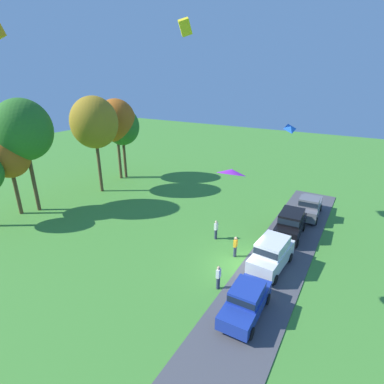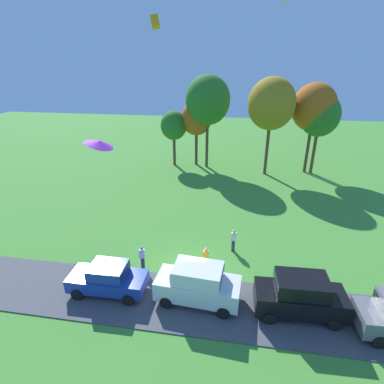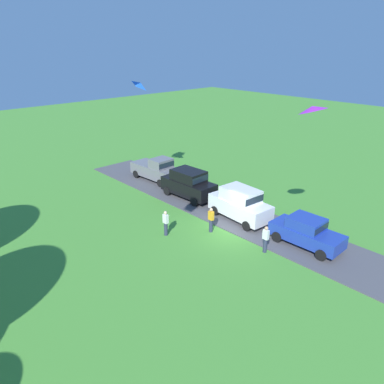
{
  "view_description": "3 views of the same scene",
  "coord_description": "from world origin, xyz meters",
  "px_view_note": "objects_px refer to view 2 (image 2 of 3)",
  "views": [
    {
      "loc": [
        -17.58,
        -6.35,
        13.03
      ],
      "look_at": [
        1.28,
        4.83,
        4.48
      ],
      "focal_mm": 28.0,
      "sensor_mm": 36.0,
      "label": 1
    },
    {
      "loc": [
        2.71,
        -14.82,
        12.33
      ],
      "look_at": [
        -0.51,
        5.04,
        3.61
      ],
      "focal_mm": 28.0,
      "sensor_mm": 36.0,
      "label": 2
    },
    {
      "loc": [
        -14.23,
        16.82,
        11.77
      ],
      "look_at": [
        -0.95,
        4.44,
        4.42
      ],
      "focal_mm": 35.0,
      "sensor_mm": 36.0,
      "label": 3
    }
  ],
  "objects_px": {
    "person_beside_suv": "(142,258)",
    "tree_lone_near": "(174,126)",
    "car_suv_by_flagpole": "(300,294)",
    "tree_far_left": "(272,104)",
    "tree_center_back": "(196,118)",
    "tree_right_of_center": "(314,108)",
    "kite_delta_high_left": "(99,143)",
    "tree_far_right": "(208,100)",
    "tree_left_of_center": "(320,115)",
    "car_sedan_near_entrance": "(108,278)",
    "car_suv_far_end": "(198,283)",
    "kite_box_trailing_tail": "(155,22)",
    "person_on_lawn": "(233,240)",
    "person_watching_sky": "(206,259)"
  },
  "relations": [
    {
      "from": "person_on_lawn",
      "to": "tree_far_left",
      "type": "distance_m",
      "value": 18.66
    },
    {
      "from": "person_beside_suv",
      "to": "person_on_lawn",
      "type": "height_order",
      "value": "same"
    },
    {
      "from": "kite_box_trailing_tail",
      "to": "person_on_lawn",
      "type": "bearing_deg",
      "value": -55.38
    },
    {
      "from": "car_suv_by_flagpole",
      "to": "tree_far_left",
      "type": "distance_m",
      "value": 23.23
    },
    {
      "from": "car_suv_far_end",
      "to": "tree_center_back",
      "type": "relative_size",
      "value": 0.58
    },
    {
      "from": "person_beside_suv",
      "to": "tree_left_of_center",
      "type": "bearing_deg",
      "value": 55.61
    },
    {
      "from": "person_watching_sky",
      "to": "tree_lone_near",
      "type": "bearing_deg",
      "value": 107.43
    },
    {
      "from": "tree_far_right",
      "to": "tree_left_of_center",
      "type": "relative_size",
      "value": 1.19
    },
    {
      "from": "car_suv_by_flagpole",
      "to": "kite_delta_high_left",
      "type": "distance_m",
      "value": 12.98
    },
    {
      "from": "person_beside_suv",
      "to": "tree_far_left",
      "type": "distance_m",
      "value": 22.95
    },
    {
      "from": "tree_lone_near",
      "to": "tree_far_left",
      "type": "xyz_separation_m",
      "value": [
        11.48,
        -1.69,
        3.06
      ]
    },
    {
      "from": "car_suv_far_end",
      "to": "kite_delta_high_left",
      "type": "distance_m",
      "value": 9.08
    },
    {
      "from": "person_beside_suv",
      "to": "tree_lone_near",
      "type": "relative_size",
      "value": 0.25
    },
    {
      "from": "person_watching_sky",
      "to": "tree_center_back",
      "type": "height_order",
      "value": "tree_center_back"
    },
    {
      "from": "person_beside_suv",
      "to": "person_on_lawn",
      "type": "distance_m",
      "value": 6.42
    },
    {
      "from": "car_suv_far_end",
      "to": "tree_lone_near",
      "type": "distance_m",
      "value": 25.01
    },
    {
      "from": "tree_left_of_center",
      "to": "car_sedan_near_entrance",
      "type": "bearing_deg",
      "value": -123.79
    },
    {
      "from": "tree_center_back",
      "to": "kite_box_trailing_tail",
      "type": "bearing_deg",
      "value": -111.33
    },
    {
      "from": "car_sedan_near_entrance",
      "to": "kite_delta_high_left",
      "type": "distance_m",
      "value": 7.63
    },
    {
      "from": "car_suv_far_end",
      "to": "car_sedan_near_entrance",
      "type": "bearing_deg",
      "value": -178.95
    },
    {
      "from": "tree_right_of_center",
      "to": "tree_left_of_center",
      "type": "xyz_separation_m",
      "value": [
        0.68,
        -0.27,
        -0.78
      ]
    },
    {
      "from": "person_on_lawn",
      "to": "kite_delta_high_left",
      "type": "relative_size",
      "value": 1.14
    },
    {
      "from": "tree_far_right",
      "to": "person_beside_suv",
      "type": "bearing_deg",
      "value": -94.38
    },
    {
      "from": "car_sedan_near_entrance",
      "to": "car_suv_by_flagpole",
      "type": "height_order",
      "value": "car_suv_by_flagpole"
    },
    {
      "from": "car_sedan_near_entrance",
      "to": "kite_delta_high_left",
      "type": "xyz_separation_m",
      "value": [
        -0.14,
        1.24,
        7.53
      ]
    },
    {
      "from": "person_watching_sky",
      "to": "person_on_lawn",
      "type": "bearing_deg",
      "value": 55.93
    },
    {
      "from": "tree_far_left",
      "to": "tree_lone_near",
      "type": "bearing_deg",
      "value": 171.62
    },
    {
      "from": "car_sedan_near_entrance",
      "to": "tree_lone_near",
      "type": "bearing_deg",
      "value": 93.19
    },
    {
      "from": "person_on_lawn",
      "to": "tree_left_of_center",
      "type": "distance_m",
      "value": 20.93
    },
    {
      "from": "person_beside_suv",
      "to": "car_suv_far_end",
      "type": "bearing_deg",
      "value": -30.21
    },
    {
      "from": "tree_center_back",
      "to": "tree_right_of_center",
      "type": "xyz_separation_m",
      "value": [
        13.54,
        -0.86,
        1.71
      ]
    },
    {
      "from": "car_sedan_near_entrance",
      "to": "person_on_lawn",
      "type": "distance_m",
      "value": 8.77
    },
    {
      "from": "person_beside_suv",
      "to": "person_watching_sky",
      "type": "relative_size",
      "value": 1.0
    },
    {
      "from": "person_watching_sky",
      "to": "tree_center_back",
      "type": "bearing_deg",
      "value": 100.03
    },
    {
      "from": "car_sedan_near_entrance",
      "to": "tree_far_left",
      "type": "xyz_separation_m",
      "value": [
        10.14,
        22.25,
        7.1
      ]
    },
    {
      "from": "tree_far_right",
      "to": "tree_right_of_center",
      "type": "relative_size",
      "value": 1.07
    },
    {
      "from": "car_sedan_near_entrance",
      "to": "car_suv_far_end",
      "type": "xyz_separation_m",
      "value": [
        5.17,
        0.09,
        0.25
      ]
    },
    {
      "from": "person_on_lawn",
      "to": "tree_lone_near",
      "type": "distance_m",
      "value": 20.78
    },
    {
      "from": "car_suv_by_flagpole",
      "to": "tree_left_of_center",
      "type": "height_order",
      "value": "tree_left_of_center"
    },
    {
      "from": "car_suv_far_end",
      "to": "tree_lone_near",
      "type": "height_order",
      "value": "tree_lone_near"
    },
    {
      "from": "person_watching_sky",
      "to": "tree_right_of_center",
      "type": "height_order",
      "value": "tree_right_of_center"
    },
    {
      "from": "tree_left_of_center",
      "to": "kite_box_trailing_tail",
      "type": "bearing_deg",
      "value": -160.48
    },
    {
      "from": "tree_far_left",
      "to": "tree_right_of_center",
      "type": "bearing_deg",
      "value": 16.49
    },
    {
      "from": "tree_center_back",
      "to": "kite_delta_high_left",
      "type": "distance_m",
      "value": 23.51
    },
    {
      "from": "tree_center_back",
      "to": "tree_left_of_center",
      "type": "bearing_deg",
      "value": -4.56
    },
    {
      "from": "kite_box_trailing_tail",
      "to": "person_watching_sky",
      "type": "bearing_deg",
      "value": -65.41
    },
    {
      "from": "car_suv_by_flagpole",
      "to": "kite_delta_high_left",
      "type": "bearing_deg",
      "value": 173.71
    },
    {
      "from": "car_suv_far_end",
      "to": "person_on_lawn",
      "type": "bearing_deg",
      "value": 71.38
    },
    {
      "from": "car_sedan_near_entrance",
      "to": "tree_center_back",
      "type": "distance_m",
      "value": 25.08
    },
    {
      "from": "tree_far_right",
      "to": "car_suv_by_flagpole",
      "type": "bearing_deg",
      "value": -72.16
    }
  ]
}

